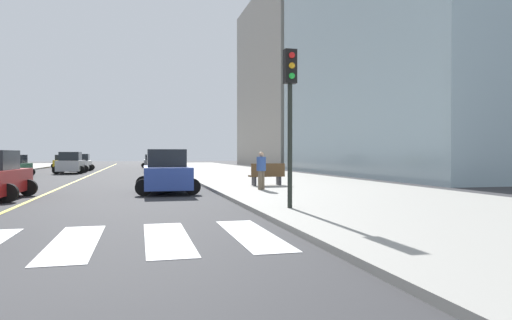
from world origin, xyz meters
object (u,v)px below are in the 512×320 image
object	(u,v)px
car_yellow_fifth	(63,162)
park_bench	(267,175)
car_white_second	(81,163)
pedestrian_waiting_east	(261,169)
car_blue_third	(166,172)
car_silver_seventh	(71,163)
traffic_light_near_corner	(290,97)
car_green_sixth	(15,166)
car_gray_fourth	(151,162)

from	to	relation	value
car_yellow_fifth	park_bench	bearing A→B (deg)	-67.74
car_white_second	car_yellow_fifth	bearing A→B (deg)	106.86
car_white_second	pedestrian_waiting_east	xyz separation A→B (m)	(11.16, -30.96, 0.26)
car_blue_third	pedestrian_waiting_east	bearing A→B (deg)	164.04
car_silver_seventh	pedestrian_waiting_east	world-z (taller)	car_silver_seventh
traffic_light_near_corner	pedestrian_waiting_east	world-z (taller)	traffic_light_near_corner
car_blue_third	pedestrian_waiting_east	size ratio (longest dim) A/B	2.58
car_green_sixth	traffic_light_near_corner	bearing A→B (deg)	-61.99
car_silver_seventh	pedestrian_waiting_east	size ratio (longest dim) A/B	2.56
car_green_sixth	car_silver_seventh	world-z (taller)	car_silver_seventh
car_yellow_fifth	park_bench	distance (m)	41.86
car_blue_third	car_silver_seventh	distance (m)	24.02
car_silver_seventh	car_green_sixth	bearing A→B (deg)	-122.49
car_green_sixth	car_white_second	bearing A→B (deg)	74.26
pedestrian_waiting_east	car_yellow_fifth	bearing A→B (deg)	-108.57
park_bench	pedestrian_waiting_east	xyz separation A→B (m)	(-1.01, -2.64, 0.40)
car_blue_third	car_green_sixth	distance (m)	20.68
car_green_sixth	park_bench	bearing A→B (deg)	-46.04
car_yellow_fifth	car_green_sixth	world-z (taller)	car_green_sixth
car_yellow_fifth	car_blue_third	bearing A→B (deg)	-75.04
car_gray_fourth	car_green_sixth	distance (m)	22.94
car_white_second	car_yellow_fifth	xyz separation A→B (m)	(-3.44, 10.52, -0.05)
car_yellow_fifth	car_silver_seventh	xyz separation A→B (m)	(3.34, -17.35, 0.13)
car_blue_third	car_yellow_fifth	bearing A→B (deg)	-75.11
car_white_second	car_yellow_fifth	size ratio (longest dim) A/B	1.07
car_white_second	car_silver_seventh	world-z (taller)	car_silver_seventh
car_white_second	car_green_sixth	world-z (taller)	car_white_second
pedestrian_waiting_east	car_gray_fourth	bearing A→B (deg)	-122.33
traffic_light_near_corner	park_bench	size ratio (longest dim) A/B	2.54
park_bench	car_green_sixth	bearing A→B (deg)	38.89
car_gray_fourth	car_green_sixth	bearing A→B (deg)	61.01
car_blue_third	park_bench	world-z (taller)	car_blue_third
car_silver_seventh	pedestrian_waiting_east	bearing A→B (deg)	-64.24
pedestrian_waiting_east	car_white_second	bearing A→B (deg)	-108.14
car_yellow_fifth	car_green_sixth	size ratio (longest dim) A/B	0.98
car_gray_fourth	park_bench	distance (m)	36.99
car_yellow_fifth	traffic_light_near_corner	size ratio (longest dim) A/B	0.79
traffic_light_near_corner	car_silver_seventh	bearing A→B (deg)	-71.70
car_yellow_fifth	traffic_light_near_corner	distance (m)	50.38
car_yellow_fifth	traffic_light_near_corner	xyz separation A→B (m)	(13.62, -48.43, 2.66)
car_blue_third	traffic_light_near_corner	distance (m)	9.09
car_yellow_fifth	car_silver_seventh	distance (m)	17.67
car_blue_third	car_gray_fourth	size ratio (longest dim) A/B	1.15
park_bench	car_yellow_fifth	bearing A→B (deg)	17.16
car_silver_seventh	park_bench	distance (m)	24.74
car_yellow_fifth	pedestrian_waiting_east	xyz separation A→B (m)	(14.60, -41.48, 0.31)
car_green_sixth	car_gray_fourth	bearing A→B (deg)	62.48
car_blue_third	car_gray_fourth	distance (m)	38.11
car_white_second	car_green_sixth	size ratio (longest dim) A/B	1.05
car_gray_fourth	car_yellow_fifth	size ratio (longest dim) A/B	1.03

